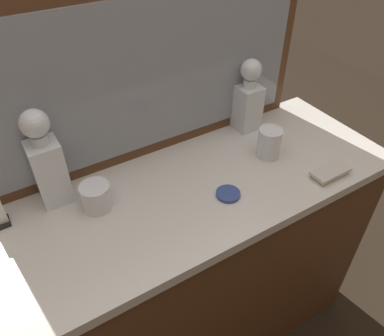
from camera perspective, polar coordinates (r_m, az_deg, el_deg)
The scene contains 9 objects.
ground_plane at distance 1.91m, azimuth 0.00°, elevation -23.36°, with size 6.00×6.00×0.00m, color #2D2319.
dresser at distance 1.53m, azimuth 0.00°, elevation -15.57°, with size 1.40×0.52×0.90m.
dresser_mirror at distance 1.20m, azimuth -6.18°, elevation 13.78°, with size 1.14×0.03×0.56m.
crystal_decanter_center at distance 1.42m, azimuth 8.50°, elevation 9.96°, with size 0.09×0.09×0.28m.
crystal_decanter_left at distance 1.14m, azimuth -21.12°, elevation 0.23°, with size 0.09×0.09×0.31m.
crystal_tumbler_right at distance 1.13m, azimuth -14.38°, elevation -4.37°, with size 0.09×0.09×0.08m.
crystal_tumbler_rear at distance 1.31m, azimuth 11.67°, elevation 3.63°, with size 0.08×0.08×0.10m.
silver_brush_right at distance 1.30m, azimuth 20.32°, elevation -0.65°, with size 0.13×0.06×0.02m.
porcelain_dish at distance 1.16m, azimuth 5.52°, elevation -3.96°, with size 0.08×0.08×0.01m.
Camera 1 is at (-0.46, -0.74, 1.70)m, focal length 34.97 mm.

